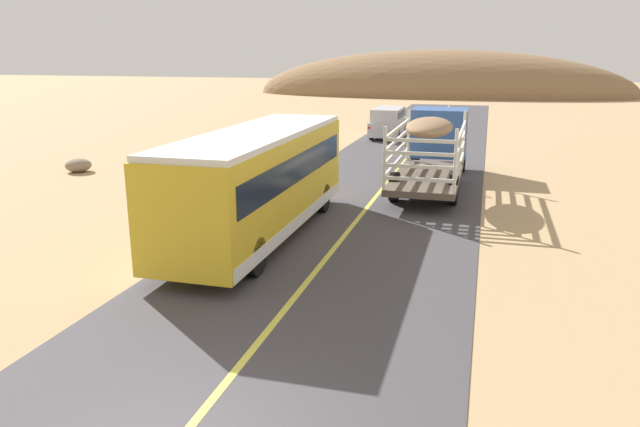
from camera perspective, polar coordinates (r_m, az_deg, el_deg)
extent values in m
cube|color=#3359A5|center=(29.09, 11.27, 7.54)|extent=(2.50, 2.20, 2.20)
cube|color=#192333|center=(29.04, 11.31, 8.42)|extent=(2.53, 1.54, 0.70)
cube|color=brown|center=(23.95, 10.10, 3.37)|extent=(2.50, 6.40, 0.24)
cylinder|color=silver|center=(26.96, 8.35, 7.36)|extent=(0.12, 0.12, 2.20)
cylinder|color=silver|center=(26.77, 13.45, 7.05)|extent=(0.12, 0.12, 2.20)
cylinder|color=silver|center=(20.81, 6.12, 5.19)|extent=(0.12, 0.12, 2.20)
cylinder|color=silver|center=(20.57, 12.69, 4.79)|extent=(0.12, 0.12, 2.20)
cube|color=silver|center=(23.99, 7.28, 4.86)|extent=(0.08, 6.30, 0.12)
cube|color=silver|center=(23.77, 13.07, 4.50)|extent=(0.08, 6.30, 0.12)
cube|color=silver|center=(20.76, 9.30, 3.20)|extent=(2.40, 0.08, 0.12)
cube|color=silver|center=(23.91, 7.31, 5.90)|extent=(0.08, 6.30, 0.12)
cube|color=silver|center=(23.70, 13.14, 5.54)|extent=(0.08, 6.30, 0.12)
cube|color=silver|center=(20.67, 9.35, 4.39)|extent=(2.40, 0.08, 0.12)
cube|color=silver|center=(23.85, 7.35, 6.94)|extent=(0.08, 6.30, 0.12)
cube|color=silver|center=(23.63, 13.20, 6.60)|extent=(0.08, 6.30, 0.12)
cube|color=silver|center=(20.60, 9.41, 5.60)|extent=(2.40, 0.08, 0.12)
cube|color=silver|center=(23.79, 7.38, 7.99)|extent=(0.08, 6.30, 0.12)
cube|color=silver|center=(23.57, 13.26, 7.65)|extent=(0.08, 6.30, 0.12)
cube|color=silver|center=(20.53, 9.46, 6.81)|extent=(2.40, 0.08, 0.12)
ellipsoid|color=#8C6B4C|center=(23.64, 10.32, 8.05)|extent=(1.75, 3.84, 0.70)
cylinder|color=black|center=(29.37, 9.02, 5.25)|extent=(0.32, 1.10, 1.10)
cylinder|color=black|center=(29.21, 13.28, 4.98)|extent=(0.32, 1.10, 1.10)
cylinder|color=black|center=(22.86, 7.05, 2.55)|extent=(0.32, 1.10, 1.10)
cylinder|color=black|center=(22.66, 12.50, 2.19)|extent=(0.32, 1.10, 1.10)
cube|color=gold|center=(18.18, -5.80, 3.07)|extent=(2.50, 10.00, 2.70)
cube|color=white|center=(17.94, -5.92, 7.54)|extent=(2.45, 9.80, 0.16)
cube|color=#192333|center=(18.09, -5.84, 4.53)|extent=(2.54, 9.20, 0.80)
cube|color=silver|center=(18.46, -5.71, -0.43)|extent=(2.53, 9.80, 0.36)
cylinder|color=black|center=(21.79, -5.35, 1.85)|extent=(0.30, 1.00, 1.00)
cylinder|color=black|center=(21.13, 0.25, 1.49)|extent=(0.30, 1.00, 1.00)
cylinder|color=black|center=(16.11, -13.53, -3.28)|extent=(0.30, 1.00, 1.00)
cylinder|color=black|center=(15.20, -6.22, -4.05)|extent=(0.30, 1.00, 1.00)
cube|color=silver|center=(40.35, 6.47, 8.15)|extent=(1.90, 4.60, 0.90)
cube|color=silver|center=(40.11, 6.47, 9.33)|extent=(1.75, 3.59, 0.80)
cube|color=#192333|center=(40.11, 6.47, 9.36)|extent=(1.79, 3.22, 0.44)
cube|color=silver|center=(38.22, 5.92, 7.28)|extent=(1.86, 0.20, 0.24)
cube|color=red|center=(38.24, 4.69, 8.09)|extent=(0.16, 0.06, 0.14)
cube|color=red|center=(37.96, 7.17, 7.97)|extent=(0.16, 0.06, 0.14)
cylinder|color=black|center=(41.91, 5.66, 8.02)|extent=(0.26, 0.76, 0.76)
cylinder|color=black|center=(41.67, 7.90, 7.91)|extent=(0.26, 0.76, 0.76)
cylinder|color=black|center=(39.13, 4.93, 7.54)|extent=(0.26, 0.76, 0.76)
cylinder|color=black|center=(38.86, 7.32, 7.42)|extent=(0.26, 0.76, 0.76)
ellipsoid|color=#84705B|center=(30.63, -21.90, 4.26)|extent=(1.19, 1.20, 0.63)
ellipsoid|color=olive|center=(82.45, 11.15, 10.95)|extent=(49.04, 17.63, 11.59)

